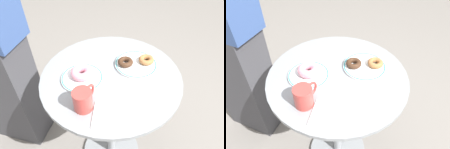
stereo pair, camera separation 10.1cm
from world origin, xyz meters
TOP-DOWN VIEW (x-y plane):
  - cafe_table at (0.00, 0.00)m, footprint 0.69×0.69m
  - plate_left at (-0.14, 0.01)m, footprint 0.20×0.20m
  - plate_right at (0.14, 0.05)m, footprint 0.22×0.22m
  - donut_pink_frosted at (-0.14, 0.02)m, footprint 0.12×0.12m
  - donut_cinnamon at (0.20, 0.05)m, footprint 0.11×0.11m
  - donut_chocolate at (0.09, 0.06)m, footprint 0.09×0.09m
  - paper_napkin at (-0.05, -0.24)m, footprint 0.18×0.17m
  - coffee_mug at (-0.15, -0.16)m, footprint 0.10×0.11m

SIDE VIEW (x-z plane):
  - cafe_table at x=0.00m, z-range 0.12..0.87m
  - paper_napkin at x=-0.05m, z-range 0.75..0.76m
  - plate_left at x=-0.14m, z-range 0.75..0.76m
  - plate_right at x=0.14m, z-range 0.75..0.76m
  - donut_cinnamon at x=0.20m, z-range 0.76..0.79m
  - donut_chocolate at x=0.09m, z-range 0.76..0.79m
  - donut_pink_frosted at x=-0.14m, z-range 0.76..0.80m
  - coffee_mug at x=-0.15m, z-range 0.75..0.85m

